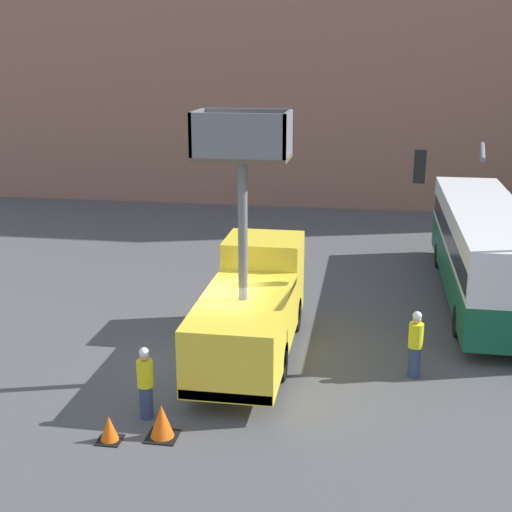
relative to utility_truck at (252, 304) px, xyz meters
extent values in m
plane|color=#4C4C4F|center=(-0.96, -0.77, -1.57)|extent=(120.00, 120.00, 0.00)
cube|color=#936651|center=(-0.96, 24.89, 9.11)|extent=(44.00, 10.00, 21.36)
cube|color=yellow|center=(0.00, 2.18, 0.11)|extent=(2.26, 2.07, 2.43)
cube|color=yellow|center=(0.00, -1.28, -0.26)|extent=(2.26, 4.84, 1.70)
cube|color=red|center=(0.00, -3.65, -0.96)|extent=(2.21, 0.10, 0.24)
cylinder|color=black|center=(-0.98, 2.18, -1.06)|extent=(0.30, 1.03, 1.03)
cylinder|color=black|center=(0.98, 2.18, -1.06)|extent=(0.30, 1.03, 1.03)
cylinder|color=black|center=(-0.98, -1.28, -1.06)|extent=(0.30, 1.03, 1.03)
cylinder|color=black|center=(0.98, -1.28, -1.06)|extent=(0.30, 1.03, 1.03)
cylinder|color=slate|center=(0.00, -1.28, 2.40)|extent=(0.24, 0.24, 3.60)
cube|color=brown|center=(0.00, -1.28, 4.25)|extent=(2.29, 1.45, 0.10)
cube|color=slate|center=(-1.11, -1.28, 4.82)|extent=(0.08, 1.45, 1.05)
cube|color=slate|center=(1.11, -1.28, 4.82)|extent=(0.08, 1.45, 1.05)
cube|color=slate|center=(0.00, -0.59, 4.82)|extent=(2.29, 0.08, 1.05)
cube|color=slate|center=(0.00, -1.96, 4.82)|extent=(2.29, 0.08, 1.05)
cube|color=#145638|center=(6.96, 6.10, -0.53)|extent=(2.42, 11.63, 1.27)
cube|color=silver|center=(6.96, 6.10, 0.89)|extent=(2.42, 11.63, 1.55)
cube|color=black|center=(6.96, 6.10, 0.65)|extent=(2.44, 11.16, 0.68)
cylinder|color=black|center=(5.90, 9.71, -1.09)|extent=(0.30, 0.97, 0.97)
cylinder|color=black|center=(8.02, 9.71, -1.09)|extent=(0.30, 0.97, 0.97)
cylinder|color=black|center=(5.90, 2.50, -1.09)|extent=(0.30, 0.97, 0.97)
cylinder|color=slate|center=(5.92, 1.02, 4.20)|extent=(0.53, 3.10, 0.13)
cube|color=black|center=(4.38, 1.23, 3.75)|extent=(0.36, 0.36, 0.90)
sphere|color=red|center=(4.38, 1.23, 4.00)|extent=(0.20, 0.20, 0.20)
cylinder|color=navy|center=(-1.85, -3.80, -1.17)|extent=(0.32, 0.32, 0.81)
cylinder|color=yellow|center=(-1.85, -3.80, -0.44)|extent=(0.38, 0.38, 0.64)
sphere|color=tan|center=(-1.85, -3.80, -0.01)|extent=(0.22, 0.22, 0.22)
sphere|color=white|center=(-1.85, -3.80, 0.09)|extent=(0.23, 0.23, 0.23)
cylinder|color=navy|center=(4.44, -0.54, -1.16)|extent=(0.32, 0.32, 0.83)
cylinder|color=yellow|center=(4.44, -0.54, -0.41)|extent=(0.38, 0.38, 0.66)
sphere|color=tan|center=(4.44, -0.54, 0.03)|extent=(0.23, 0.23, 0.23)
sphere|color=white|center=(4.44, -0.54, 0.13)|extent=(0.24, 0.24, 0.24)
cube|color=black|center=(-2.34, -4.92, -1.56)|extent=(0.53, 0.53, 0.03)
cone|color=#F25B0F|center=(-2.34, -4.92, -1.27)|extent=(0.42, 0.42, 0.61)
cube|color=black|center=(-1.24, -4.59, -1.56)|extent=(0.69, 0.69, 0.03)
cone|color=#F25B0F|center=(-1.24, -4.59, -1.18)|extent=(0.55, 0.55, 0.79)
camera|label=1|loc=(3.12, -18.20, 6.75)|focal=50.00mm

